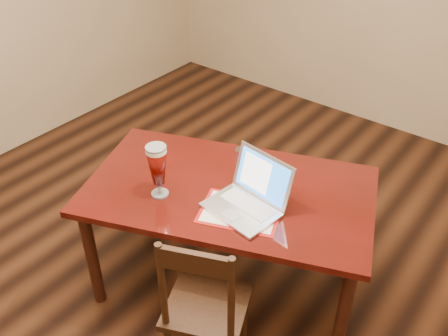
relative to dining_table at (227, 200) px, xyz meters
The scene contains 3 objects.
ground 0.67m from the dining_table, 150.81° to the right, with size 5.00×5.00×0.00m, color black.
dining_table is the anchor object (origin of this frame).
dining_chair 0.60m from the dining_table, 63.43° to the right, with size 0.50×0.49×0.92m.
Camera 1 is at (1.42, -1.61, 2.36)m, focal length 40.00 mm.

